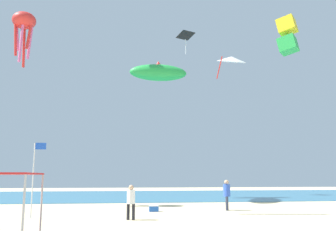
# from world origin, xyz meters

# --- Properties ---
(ocean_strip) EXTENTS (110.00, 24.14, 0.03)m
(ocean_strip) POSITION_xyz_m (0.00, 27.22, 0.01)
(ocean_strip) COLOR teal
(ocean_strip) RESTS_ON ground
(person_near_tent) EXTENTS (0.45, 0.48, 1.87)m
(person_near_tent) POSITION_xyz_m (3.63, 8.16, 1.10)
(person_near_tent) COLOR #33384C
(person_near_tent) RESTS_ON ground
(person_leftmost) EXTENTS (0.40, 0.40, 1.68)m
(person_leftmost) POSITION_xyz_m (-2.53, 3.80, 0.99)
(person_leftmost) COLOR black
(person_leftmost) RESTS_ON ground
(banner_flag) EXTENTS (0.61, 0.06, 3.85)m
(banner_flag) POSITION_xyz_m (-7.50, 5.32, 2.31)
(banner_flag) COLOR silver
(banner_flag) RESTS_ON ground
(cooler_box) EXTENTS (0.57, 0.37, 0.35)m
(cooler_box) POSITION_xyz_m (-1.01, 7.90, 0.18)
(cooler_box) COLOR blue
(cooler_box) RESTS_ON ground
(kite_box_yellow) EXTENTS (2.32, 2.29, 3.48)m
(kite_box_yellow) POSITION_xyz_m (12.09, 15.77, 15.00)
(kite_box_yellow) COLOR yellow
(kite_delta_white) EXTENTS (2.81, 2.83, 2.22)m
(kite_delta_white) POSITION_xyz_m (6.13, 14.20, 11.92)
(kite_delta_white) COLOR white
(kite_diamond_black) EXTENTS (2.28, 2.27, 2.59)m
(kite_diamond_black) POSITION_xyz_m (4.51, 26.66, 18.80)
(kite_diamond_black) COLOR black
(kite_octopus_red) EXTENTS (2.41, 2.41, 4.24)m
(kite_octopus_red) POSITION_xyz_m (-10.73, 13.49, 13.88)
(kite_octopus_red) COLOR red
(kite_inflatable_green) EXTENTS (5.91, 2.08, 2.34)m
(kite_inflatable_green) POSITION_xyz_m (0.68, 21.63, 12.68)
(kite_inflatable_green) COLOR green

